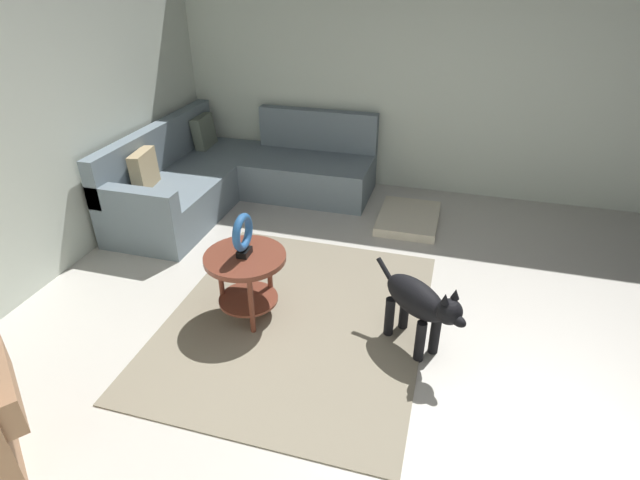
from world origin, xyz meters
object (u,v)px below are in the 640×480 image
at_px(side_table, 246,269).
at_px(torus_sculpture, 243,234).
at_px(dog, 419,304).
at_px(sectional_couch, 234,177).
at_px(dog_bed_mat, 408,218).

height_order(side_table, torus_sculpture, torus_sculpture).
height_order(torus_sculpture, dog, torus_sculpture).
xyz_separation_m(sectional_couch, side_table, (-1.88, -0.95, 0.13)).
bearing_deg(side_table, sectional_couch, 26.90).
relative_size(sectional_couch, dog, 3.32).
relative_size(side_table, torus_sculpture, 1.84).
distance_m(dog_bed_mat, dog, 1.94).
xyz_separation_m(sectional_couch, torus_sculpture, (-1.88, -0.95, 0.42)).
xyz_separation_m(side_table, dog_bed_mat, (1.87, -0.99, -0.37)).
bearing_deg(dog, dog_bed_mat, -131.10).
xyz_separation_m(torus_sculpture, dog, (-0.02, -1.27, -0.33)).
distance_m(torus_sculpture, dog, 1.31).
relative_size(sectional_couch, torus_sculpture, 6.90).
bearing_deg(sectional_couch, side_table, -153.10).
bearing_deg(torus_sculpture, side_table, 88.21).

